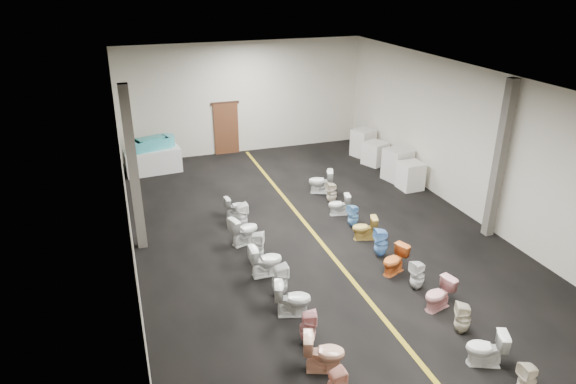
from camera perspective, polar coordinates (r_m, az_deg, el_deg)
name	(u,v)px	position (r m, az deg, el deg)	size (l,w,h in m)	color
floor	(315,236)	(14.83, 3.07, -4.87)	(16.00, 16.00, 0.00)	black
ceiling	(319,79)	(13.31, 3.50, 12.46)	(16.00, 16.00, 0.00)	black
wall_back	(244,98)	(21.23, -4.93, 10.36)	(10.00, 10.00, 0.00)	beige
wall_front	(538,355)	(8.01, 26.04, -15.99)	(10.00, 10.00, 0.00)	beige
wall_left	(125,185)	(12.99, -17.65, 0.72)	(16.00, 16.00, 0.00)	beige
wall_right	(472,144)	(16.38, 19.79, 5.08)	(16.00, 16.00, 0.00)	beige
aisle_stripe	(315,236)	(14.83, 3.07, -4.86)	(0.12, 15.60, 0.01)	#9C8116
back_door	(226,129)	(21.31, -6.88, 6.99)	(1.00, 0.10, 2.10)	#562D19
door_frame	(225,103)	(21.04, -7.03, 9.79)	(1.15, 0.08, 0.10)	#331C11
column_left	(133,170)	(13.93, -16.81, 2.35)	(0.25, 0.25, 4.50)	#59544C
column_right	(500,161)	(15.14, 22.45, 3.23)	(0.25, 0.25, 4.50)	#59544C
display_table	(153,160)	(19.98, -14.80, 3.42)	(2.01, 1.01, 0.89)	silver
bathtub	(151,145)	(19.79, -14.98, 5.12)	(1.80, 1.03, 0.55)	#3EA9B2
appliance_crate_a	(411,176)	(18.28, 13.46, 1.78)	(0.74, 0.74, 0.96)	silver
appliance_crate_b	(397,165)	(18.96, 12.06, 3.01)	(0.83, 0.83, 1.14)	silver
appliance_crate_c	(375,153)	(20.38, 9.66, 4.26)	(0.78, 0.78, 0.88)	silver
appliance_crate_d	(363,143)	(21.23, 8.35, 5.43)	(0.77, 0.77, 1.10)	silver
toilet_left_2	(324,352)	(10.15, 4.02, -17.36)	(0.45, 0.79, 0.81)	#EAAA8A
toilet_left_3	(308,327)	(10.76, 2.21, -14.79)	(0.34, 0.34, 0.75)	#D68F90
toilet_left_4	(293,299)	(11.48, 0.53, -11.76)	(0.46, 0.80, 0.82)	silver
toilet_left_5	(280,280)	(12.09, -0.92, -9.78)	(0.36, 0.37, 0.81)	silver
toilet_left_6	(266,260)	(12.83, -2.49, -7.58)	(0.47, 0.82, 0.84)	white
toilet_left_7	(257,246)	(13.47, -3.48, -6.05)	(0.37, 0.37, 0.81)	silver
toilet_left_8	(244,230)	(14.28, -4.90, -4.22)	(0.47, 0.82, 0.84)	white
toilet_left_9	(241,216)	(15.10, -5.21, -2.69)	(0.36, 0.37, 0.80)	white
toilet_left_10	(235,206)	(15.89, -5.88, -1.60)	(0.37, 0.65, 0.66)	silver
toilet_right_0	(527,380)	(10.58, 25.04, -18.37)	(0.31, 0.32, 0.69)	beige
toilet_right_1	(486,348)	(10.93, 21.12, -15.91)	(0.42, 0.74, 0.76)	white
toilet_right_2	(463,318)	(11.60, 18.84, -13.13)	(0.32, 0.33, 0.72)	beige
toilet_right_3	(439,295)	(12.15, 16.42, -10.87)	(0.41, 0.73, 0.74)	#EFA6A5
toilet_right_4	(417,275)	(12.70, 14.18, -8.96)	(0.34, 0.34, 0.75)	white
toilet_right_5	(395,260)	(13.19, 11.76, -7.43)	(0.41, 0.72, 0.73)	orange
toilet_right_6	(381,243)	(13.85, 10.31, -5.56)	(0.36, 0.37, 0.80)	#6FABEA
toilet_right_7	(364,228)	(14.63, 8.48, -3.99)	(0.39, 0.68, 0.70)	gold
toilet_right_8	(353,216)	(15.29, 7.26, -2.64)	(0.32, 0.33, 0.71)	#77B5EA
toilet_right_9	(339,205)	(15.99, 5.69, -1.40)	(0.38, 0.66, 0.68)	white
toilet_right_10	(332,193)	(16.74, 4.88, -0.10)	(0.33, 0.33, 0.73)	beige
toilet_right_11	(321,181)	(17.48, 3.65, 1.18)	(0.47, 0.82, 0.83)	white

